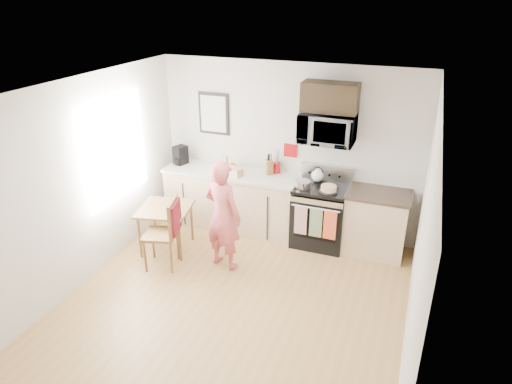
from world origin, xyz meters
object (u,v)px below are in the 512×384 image
at_px(cake, 329,189).
at_px(person, 223,215).
at_px(dining_table, 165,212).
at_px(chair, 170,224).
at_px(microwave, 327,128).
at_px(range, 320,217).

bearing_deg(cake, person, -142.97).
bearing_deg(dining_table, chair, -51.03).
xyz_separation_m(microwave, chair, (-1.74, -1.44, -1.11)).
xyz_separation_m(range, cake, (0.12, -0.14, 0.53)).
relative_size(chair, cake, 3.76).
height_order(range, person, person).
bearing_deg(range, cake, -48.99).
distance_m(person, chair, 0.72).
distance_m(microwave, cake, 0.84).
bearing_deg(cake, range, 131.01).
bearing_deg(cake, chair, -147.47).
height_order(chair, cake, cake).
height_order(person, dining_table, person).
relative_size(person, chair, 1.54).
xyz_separation_m(dining_table, chair, (0.31, -0.38, 0.06)).
relative_size(range, person, 0.75).
height_order(dining_table, chair, chair).
distance_m(range, chair, 2.20).
relative_size(dining_table, cake, 2.76).
height_order(range, chair, range).
bearing_deg(cake, dining_table, -159.58).
distance_m(range, microwave, 1.33).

